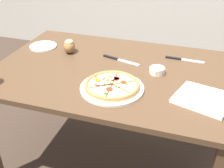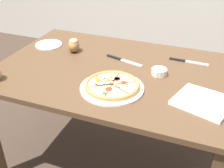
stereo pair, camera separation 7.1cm
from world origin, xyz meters
name	(u,v)px [view 2 (the right image)]	position (x,y,z in m)	size (l,w,h in m)	color
ground_plane	(113,158)	(0.00, 0.00, 0.00)	(12.00, 12.00, 0.00)	#3D2D23
dining_table	(114,82)	(0.00, 0.00, 0.63)	(1.37, 0.93, 0.72)	#513823
pizza	(112,86)	(0.07, -0.21, 0.74)	(0.33, 0.33, 0.05)	white
ramekin_bowl	(159,72)	(0.26, 0.03, 0.74)	(0.09, 0.09, 0.04)	silver
napkin_folded	(203,101)	(0.52, -0.18, 0.74)	(0.30, 0.28, 0.04)	white
bread_piece_mid	(74,45)	(-0.33, 0.14, 0.77)	(0.10, 0.12, 0.09)	olive
knife_main	(188,62)	(0.39, 0.25, 0.73)	(0.24, 0.03, 0.01)	silver
knife_spare	(124,60)	(0.02, 0.12, 0.73)	(0.25, 0.08, 0.01)	silver
side_saucer	(49,45)	(-0.54, 0.17, 0.73)	(0.18, 0.18, 0.01)	white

